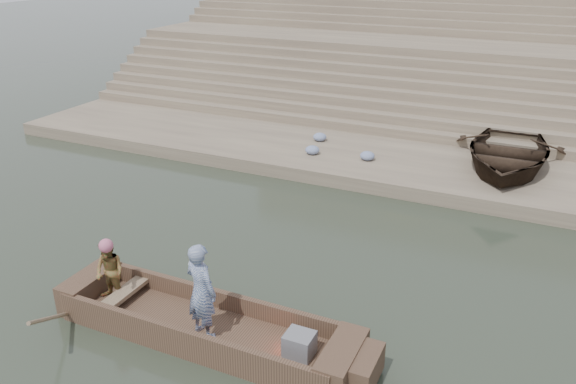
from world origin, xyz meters
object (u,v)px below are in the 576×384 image
Objects in this scene: rowing_man at (110,272)px; television at (299,344)px; main_rowboat at (204,331)px; beached_rowboat at (507,152)px; standing_man at (201,291)px.

television is (3.78, 0.03, -0.41)m from rowing_man.
rowing_man is (-1.97, -0.03, 0.72)m from main_rowboat.
television is 0.10× the size of beached_rowboat.
standing_man reaches higher than rowing_man.
television is at bearing -157.70° from standing_man.
standing_man reaches higher than beached_rowboat.
rowing_man is at bearing -179.49° from television.
standing_man reaches higher than main_rowboat.
rowing_man is 11.55m from beached_rowboat.
standing_man is 10.77m from beached_rowboat.
standing_man is at bearing -173.48° from television.
television is 10.11m from beached_rowboat.
standing_man is at bearing -56.39° from main_rowboat.
standing_man is 0.37× the size of beached_rowboat.
standing_man reaches higher than television.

